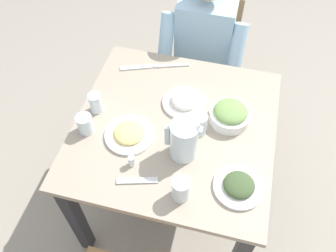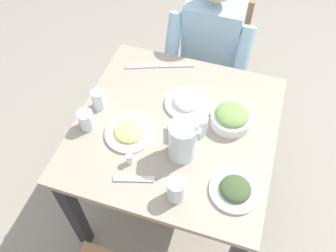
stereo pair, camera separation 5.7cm
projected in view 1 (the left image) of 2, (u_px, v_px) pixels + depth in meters
ground_plane at (173, 197)px, 2.22m from camera, size 8.00×8.00×0.00m
dining_table at (174, 141)px, 1.73m from camera, size 0.91×0.91×0.75m
chair_near at (205, 54)px, 2.32m from camera, size 0.40×0.40×0.86m
diner_near at (201, 58)px, 2.08m from camera, size 0.48×0.53×1.15m
water_pitcher at (184, 140)px, 1.46m from camera, size 0.16×0.12×0.19m
salad_bowl at (230, 114)px, 1.62m from camera, size 0.19×0.19×0.09m
plate_dolmas at (239, 186)px, 1.42m from camera, size 0.21×0.21×0.05m
plate_fries at (129, 134)px, 1.58m from camera, size 0.22×0.22×0.04m
plate_yoghurt at (185, 101)px, 1.69m from camera, size 0.21×0.21×0.06m
water_glass_near_right at (181, 189)px, 1.37m from camera, size 0.07×0.07×0.11m
water_glass_by_pitcher at (85, 124)px, 1.58m from camera, size 0.07×0.07×0.09m
water_glass_far_left at (199, 124)px, 1.56m from camera, size 0.07×0.07×0.11m
water_glass_center at (96, 102)px, 1.65m from camera, size 0.06×0.06×0.10m
salt_shaker at (132, 161)px, 1.48m from camera, size 0.03×0.03×0.05m
fork_near at (137, 67)px, 1.86m from camera, size 0.17×0.09×0.01m
knife_near at (172, 65)px, 1.86m from camera, size 0.18×0.08×0.01m
fork_far at (137, 181)px, 1.45m from camera, size 0.17×0.07×0.01m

